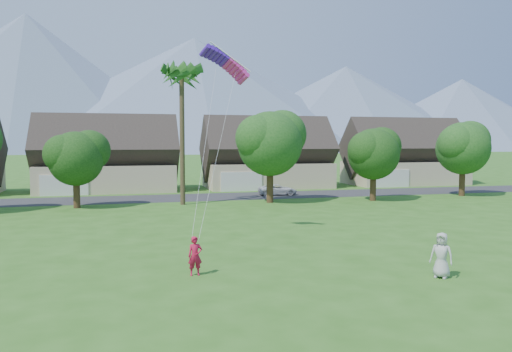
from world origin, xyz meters
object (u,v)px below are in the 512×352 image
object	(u,v)px
watcher	(441,255)
parafoil_kite	(226,62)
kite_flyer	(195,256)
parked_car	(277,190)

from	to	relation	value
watcher	parafoil_kite	world-z (taller)	parafoil_kite
kite_flyer	parafoil_kite	xyz separation A→B (m)	(2.99, 8.20, 9.49)
watcher	parafoil_kite	size ratio (longest dim) A/B	0.63
parafoil_kite	watcher	bearing A→B (deg)	-61.42
parked_car	parafoil_kite	size ratio (longest dim) A/B	1.35
parked_car	kite_flyer	bearing A→B (deg)	159.48
parafoil_kite	kite_flyer	bearing A→B (deg)	-113.26
kite_flyer	watcher	world-z (taller)	watcher
watcher	kite_flyer	bearing A→B (deg)	-147.41
parked_car	watcher	bearing A→B (deg)	177.90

